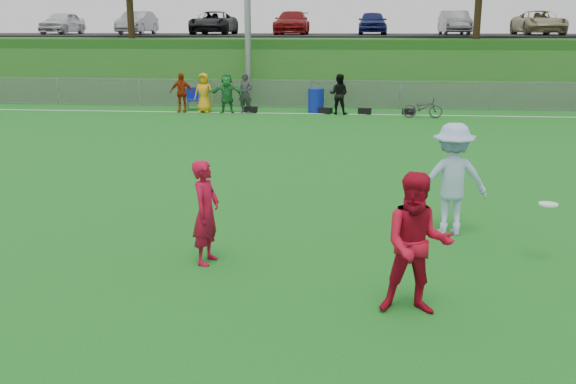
# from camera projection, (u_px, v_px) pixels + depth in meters

# --- Properties ---
(ground) EXTENTS (120.00, 120.00, 0.00)m
(ground) POSITION_uv_depth(u_px,v_px,m) (229.00, 265.00, 10.15)
(ground) COLOR #156419
(ground) RESTS_ON ground
(sideline_far) EXTENTS (60.00, 0.10, 0.01)m
(sideline_far) POSITION_uv_depth(u_px,v_px,m) (308.00, 114.00, 27.48)
(sideline_far) COLOR white
(sideline_far) RESTS_ON ground
(fence) EXTENTS (58.00, 0.06, 1.30)m
(fence) POSITION_uv_depth(u_px,v_px,m) (311.00, 94.00, 29.24)
(fence) COLOR gray
(fence) RESTS_ON ground
(berm) EXTENTS (120.00, 18.00, 3.00)m
(berm) POSITION_uv_depth(u_px,v_px,m) (323.00, 62.00, 39.62)
(berm) COLOR #1C5B19
(berm) RESTS_ON ground
(parking_lot) EXTENTS (120.00, 12.00, 0.10)m
(parking_lot) POSITION_uv_depth(u_px,v_px,m) (324.00, 35.00, 41.15)
(parking_lot) COLOR black
(parking_lot) RESTS_ON berm
(car_row) EXTENTS (32.04, 5.18, 1.44)m
(car_row) POSITION_uv_depth(u_px,v_px,m) (305.00, 23.00, 40.11)
(car_row) COLOR silver
(car_row) RESTS_ON parking_lot
(spectator_row) EXTENTS (7.81, 0.81, 1.69)m
(spectator_row) POSITION_uv_depth(u_px,v_px,m) (241.00, 93.00, 27.54)
(spectator_row) COLOR #A22A0B
(spectator_row) RESTS_ON ground
(gear_bags) EXTENTS (7.35, 0.49, 0.26)m
(gear_bags) POSITION_uv_depth(u_px,v_px,m) (337.00, 111.00, 27.42)
(gear_bags) COLOR black
(gear_bags) RESTS_ON ground
(player_red_left) EXTENTS (0.51, 0.67, 1.67)m
(player_red_left) POSITION_uv_depth(u_px,v_px,m) (206.00, 212.00, 10.07)
(player_red_left) COLOR #AA0B2A
(player_red_left) RESTS_ON ground
(player_red_center) EXTENTS (0.92, 0.72, 1.90)m
(player_red_center) POSITION_uv_depth(u_px,v_px,m) (417.00, 244.00, 8.26)
(player_red_center) COLOR #B40C24
(player_red_center) RESTS_ON ground
(player_blue) EXTENTS (1.38, 0.88, 2.03)m
(player_blue) POSITION_uv_depth(u_px,v_px,m) (452.00, 179.00, 11.45)
(player_blue) COLOR #A6BEE6
(player_blue) RESTS_ON ground
(frisbee) EXTENTS (0.30, 0.30, 0.03)m
(frisbee) POSITION_uv_depth(u_px,v_px,m) (548.00, 204.00, 10.09)
(frisbee) COLOR white
(frisbee) RESTS_ON ground
(recycling_bin) EXTENTS (0.85, 0.85, 1.02)m
(recycling_bin) POSITION_uv_depth(u_px,v_px,m) (316.00, 100.00, 27.81)
(recycling_bin) COLOR #0E1E97
(recycling_bin) RESTS_ON ground
(camp_chair) EXTENTS (0.70, 0.71, 0.98)m
(camp_chair) POSITION_uv_depth(u_px,v_px,m) (193.00, 103.00, 28.70)
(camp_chair) COLOR #0F20AA
(camp_chair) RESTS_ON ground
(bicycle) EXTENTS (1.60, 0.57, 0.84)m
(bicycle) POSITION_uv_depth(u_px,v_px,m) (423.00, 108.00, 26.15)
(bicycle) COLOR #313134
(bicycle) RESTS_ON ground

